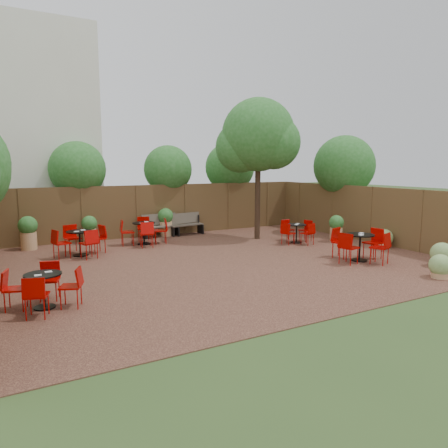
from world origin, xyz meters
TOP-DOWN VIEW (x-y plane):
  - ground at (0.00, 0.00)m, footprint 80.00×80.00m
  - courtyard_paving at (0.00, 0.00)m, footprint 12.00×10.00m
  - fence_back at (0.00, 5.00)m, footprint 12.00×0.08m
  - fence_right at (6.00, 0.00)m, footprint 0.08×10.00m
  - neighbour_building at (-4.50, 8.00)m, footprint 5.00×4.00m
  - overhang_foliage at (-2.19, 2.49)m, footprint 15.78×10.51m
  - courtyard_tree at (2.79, 2.46)m, footprint 2.79×2.69m
  - park_bench_left at (-0.24, 4.62)m, footprint 1.46×0.60m
  - park_bench_right at (0.82, 4.62)m, footprint 1.43×0.62m
  - bistro_tables at (-0.56, 0.77)m, footprint 10.00×7.06m
  - planters at (-1.09, 3.77)m, footprint 10.38×4.64m
  - low_shrubs at (4.79, -2.91)m, footprint 2.46×3.85m

SIDE VIEW (x-z plane):
  - ground at x=0.00m, z-range 0.00..0.00m
  - courtyard_paving at x=0.00m, z-range 0.00..0.02m
  - low_shrubs at x=4.79m, z-range -0.01..0.65m
  - bistro_tables at x=-0.56m, z-range 0.00..0.90m
  - park_bench_right at x=0.82m, z-range 0.03..0.89m
  - park_bench_left at x=-0.24m, z-range 0.03..0.92m
  - planters at x=-1.09m, z-range 0.03..1.13m
  - fence_back at x=0.00m, z-range 0.00..2.00m
  - fence_right at x=6.00m, z-range 0.00..2.00m
  - overhang_foliage at x=-2.19m, z-range 1.34..4.07m
  - courtyard_tree at x=2.79m, z-range 1.11..6.26m
  - neighbour_building at x=-4.50m, z-range 0.00..8.00m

